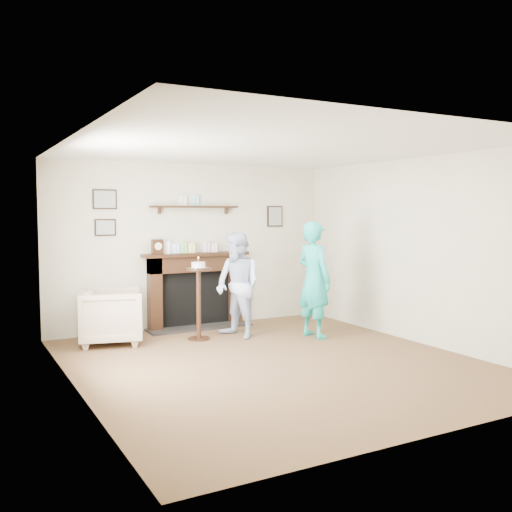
{
  "coord_description": "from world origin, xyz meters",
  "views": [
    {
      "loc": [
        -3.32,
        -5.68,
        1.76
      ],
      "look_at": [
        0.24,
        0.9,
        1.19
      ],
      "focal_mm": 40.0,
      "sensor_mm": 36.0,
      "label": 1
    }
  ],
  "objects_px": {
    "woman": "(314,337)",
    "man": "(238,337)",
    "armchair": "(112,343)",
    "pedestal_table": "(199,289)"
  },
  "relations": [
    {
      "from": "armchair",
      "to": "man",
      "type": "xyz_separation_m",
      "value": [
        1.67,
        -0.47,
        0.0
      ]
    },
    {
      "from": "armchair",
      "to": "man",
      "type": "distance_m",
      "value": 1.74
    },
    {
      "from": "armchair",
      "to": "man",
      "type": "bearing_deg",
      "value": -91.59
    },
    {
      "from": "man",
      "to": "woman",
      "type": "relative_size",
      "value": 0.91
    },
    {
      "from": "man",
      "to": "woman",
      "type": "xyz_separation_m",
      "value": [
        0.96,
        -0.48,
        0.0
      ]
    },
    {
      "from": "armchair",
      "to": "woman",
      "type": "bearing_deg",
      "value": -95.8
    },
    {
      "from": "woman",
      "to": "pedestal_table",
      "type": "distance_m",
      "value": 1.77
    },
    {
      "from": "armchair",
      "to": "woman",
      "type": "distance_m",
      "value": 2.8
    },
    {
      "from": "woman",
      "to": "man",
      "type": "bearing_deg",
      "value": 54.76
    },
    {
      "from": "man",
      "to": "pedestal_table",
      "type": "distance_m",
      "value": 0.9
    }
  ]
}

